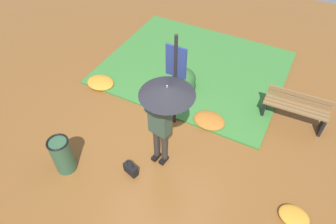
# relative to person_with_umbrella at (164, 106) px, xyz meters

# --- Properties ---
(ground_plane) EXTENTS (18.00, 18.00, 0.00)m
(ground_plane) POSITION_rel_person_with_umbrella_xyz_m (-0.10, 0.03, -1.55)
(ground_plane) COLOR brown
(grass_verge) EXTENTS (4.80, 4.00, 0.05)m
(grass_verge) POSITION_rel_person_with_umbrella_xyz_m (-0.71, 3.13, -1.53)
(grass_verge) COLOR #387533
(grass_verge) RESTS_ON ground_plane
(person_with_umbrella) EXTENTS (0.96, 0.96, 2.04)m
(person_with_umbrella) POSITION_rel_person_with_umbrella_xyz_m (0.00, 0.00, 0.00)
(person_with_umbrella) COLOR #2D2823
(person_with_umbrella) RESTS_ON ground_plane
(info_sign_post) EXTENTS (0.44, 0.07, 2.30)m
(info_sign_post) POSITION_rel_person_with_umbrella_xyz_m (-0.29, 1.05, -0.11)
(info_sign_post) COLOR black
(info_sign_post) RESTS_ON ground_plane
(handbag) EXTENTS (0.33, 0.22, 0.37)m
(handbag) POSITION_rel_person_with_umbrella_xyz_m (-0.44, -0.60, -1.42)
(handbag) COLOR black
(handbag) RESTS_ON ground_plane
(park_bench) EXTENTS (1.40, 0.42, 0.75)m
(park_bench) POSITION_rel_person_with_umbrella_xyz_m (2.10, 2.33, -1.15)
(park_bench) COLOR black
(park_bench) RESTS_ON ground_plane
(trash_bin) EXTENTS (0.42, 0.42, 0.83)m
(trash_bin) POSITION_rel_person_with_umbrella_xyz_m (-1.66, -1.09, -1.13)
(trash_bin) COLOR #2D5138
(trash_bin) RESTS_ON ground_plane
(shrub_cluster) EXTENTS (0.68, 0.61, 0.55)m
(shrub_cluster) POSITION_rel_person_with_umbrella_xyz_m (-0.60, 2.22, -1.29)
(shrub_cluster) COLOR #285628
(shrub_cluster) RESTS_ON ground_plane
(leaf_pile_near_person) EXTENTS (0.74, 0.59, 0.16)m
(leaf_pile_near_person) POSITION_rel_person_with_umbrella_xyz_m (-2.60, 1.32, -1.47)
(leaf_pile_near_person) COLOR #C68428
(leaf_pile_near_person) RESTS_ON ground_plane
(leaf_pile_by_bench) EXTENTS (0.54, 0.43, 0.12)m
(leaf_pile_by_bench) POSITION_rel_person_with_umbrella_xyz_m (2.64, -0.06, -1.49)
(leaf_pile_by_bench) COLOR #C68428
(leaf_pile_by_bench) RESTS_ON ground_plane
(leaf_pile_far_path) EXTENTS (0.74, 0.59, 0.16)m
(leaf_pile_far_path) POSITION_rel_person_with_umbrella_xyz_m (0.43, 1.38, -1.47)
(leaf_pile_far_path) COLOR #A86023
(leaf_pile_far_path) RESTS_ON ground_plane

